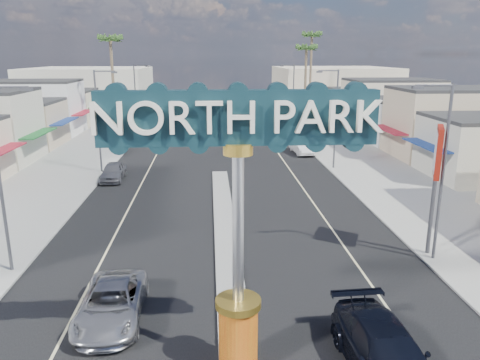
{
  "coord_description": "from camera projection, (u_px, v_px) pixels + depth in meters",
  "views": [
    {
      "loc": [
        -0.83,
        -11.6,
        10.3
      ],
      "look_at": [
        0.7,
        11.82,
        3.97
      ],
      "focal_mm": 35.0,
      "sensor_mm": 36.0,
      "label": 1
    }
  ],
  "objects": [
    {
      "name": "ground",
      "position": [
        219.0,
        170.0,
        42.81
      ],
      "size": [
        160.0,
        160.0,
        0.0
      ],
      "primitive_type": "plane",
      "color": "gray",
      "rests_on": "ground"
    },
    {
      "name": "road",
      "position": [
        219.0,
        170.0,
        42.81
      ],
      "size": [
        20.0,
        120.0,
        0.01
      ],
      "primitive_type": "cube",
      "color": "black",
      "rests_on": "ground"
    },
    {
      "name": "median_island",
      "position": [
        226.0,
        235.0,
        27.38
      ],
      "size": [
        1.3,
        30.0,
        0.16
      ],
      "primitive_type": "cube",
      "color": "gray",
      "rests_on": "ground"
    },
    {
      "name": "sidewalk_left",
      "position": [
        63.0,
        172.0,
        41.91
      ],
      "size": [
        8.0,
        120.0,
        0.12
      ],
      "primitive_type": "cube",
      "color": "gray",
      "rests_on": "ground"
    },
    {
      "name": "sidewalk_right",
      "position": [
        369.0,
        168.0,
        43.68
      ],
      "size": [
        8.0,
        120.0,
        0.12
      ],
      "primitive_type": "cube",
      "color": "gray",
      "rests_on": "ground"
    },
    {
      "name": "storefront_row_left",
      "position": [
        5.0,
        121.0,
        53.04
      ],
      "size": [
        12.0,
        42.0,
        6.0
      ],
      "primitive_type": "cube",
      "color": "beige",
      "rests_on": "ground"
    },
    {
      "name": "storefront_row_right",
      "position": [
        416.0,
        117.0,
        56.08
      ],
      "size": [
        12.0,
        42.0,
        6.0
      ],
      "primitive_type": "cube",
      "color": "#B7B29E",
      "rests_on": "ground"
    },
    {
      "name": "backdrop_far_left",
      "position": [
        91.0,
        91.0,
        83.74
      ],
      "size": [
        20.0,
        20.0,
        8.0
      ],
      "primitive_type": "cube",
      "color": "#B7B29E",
      "rests_on": "ground"
    },
    {
      "name": "backdrop_far_right",
      "position": [
        332.0,
        89.0,
        86.52
      ],
      "size": [
        20.0,
        20.0,
        8.0
      ],
      "primitive_type": "cube",
      "color": "beige",
      "rests_on": "ground"
    },
    {
      "name": "gateway_sign",
      "position": [
        238.0,
        202.0,
        14.27
      ],
      "size": [
        8.2,
        1.5,
        9.15
      ],
      "color": "#DA4510",
      "rests_on": "median_island"
    },
    {
      "name": "traffic_signal_left",
      "position": [
        138.0,
        108.0,
        54.61
      ],
      "size": [
        5.09,
        0.45,
        6.0
      ],
      "color": "#47474C",
      "rests_on": "ground"
    },
    {
      "name": "traffic_signal_right",
      "position": [
        293.0,
        106.0,
        55.77
      ],
      "size": [
        5.09,
        0.45,
        6.0
      ],
      "color": "#47474C",
      "rests_on": "ground"
    },
    {
      "name": "streetlight_l_near",
      "position": [
        2.0,
        171.0,
        21.57
      ],
      "size": [
        2.03,
        0.22,
        9.0
      ],
      "color": "#47474C",
      "rests_on": "ground"
    },
    {
      "name": "streetlight_l_mid",
      "position": [
        99.0,
        116.0,
        40.84
      ],
      "size": [
        2.03,
        0.22,
        9.0
      ],
      "color": "#47474C",
      "rests_on": "ground"
    },
    {
      "name": "streetlight_l_far",
      "position": [
        137.0,
        95.0,
        62.03
      ],
      "size": [
        2.03,
        0.22,
        9.0
      ],
      "color": "#47474C",
      "rests_on": "ground"
    },
    {
      "name": "streetlight_r_near",
      "position": [
        440.0,
        165.0,
        22.89
      ],
      "size": [
        2.03,
        0.22,
        9.0
      ],
      "color": "#47474C",
      "rests_on": "ground"
    },
    {
      "name": "streetlight_r_mid",
      "position": [
        334.0,
        114.0,
        42.16
      ],
      "size": [
        2.03,
        0.22,
        9.0
      ],
      "color": "#47474C",
      "rests_on": "ground"
    },
    {
      "name": "streetlight_r_far",
      "position": [
        292.0,
        94.0,
        63.35
      ],
      "size": [
        2.03,
        0.22,
        9.0
      ],
      "color": "#47474C",
      "rests_on": "ground"
    },
    {
      "name": "palm_left_far",
      "position": [
        110.0,
        44.0,
        58.27
      ],
      "size": [
        2.6,
        2.6,
        13.1
      ],
      "color": "brown",
      "rests_on": "ground"
    },
    {
      "name": "palm_right_mid",
      "position": [
        306.0,
        52.0,
        65.93
      ],
      "size": [
        2.6,
        2.6,
        12.1
      ],
      "color": "brown",
      "rests_on": "ground"
    },
    {
      "name": "palm_right_far",
      "position": [
        312.0,
        40.0,
        71.37
      ],
      "size": [
        2.6,
        2.6,
        14.1
      ],
      "color": "brown",
      "rests_on": "ground"
    },
    {
      "name": "suv_left",
      "position": [
        112.0,
        303.0,
        18.57
      ],
      "size": [
        2.52,
        5.3,
        1.46
      ],
      "primitive_type": "imported",
      "rotation": [
        0.0,
        0.0,
        0.02
      ],
      "color": "#9F9FA3",
      "rests_on": "ground"
    },
    {
      "name": "suv_right",
      "position": [
        386.0,
        353.0,
        15.27
      ],
      "size": [
        2.67,
        5.96,
        1.7
      ],
      "primitive_type": "imported",
      "rotation": [
        0.0,
        0.0,
        0.05
      ],
      "color": "black",
      "rests_on": "ground"
    },
    {
      "name": "car_parked_left",
      "position": [
        113.0,
        171.0,
        39.37
      ],
      "size": [
        1.78,
        4.39,
        1.49
      ],
      "primitive_type": "imported",
      "rotation": [
        0.0,
        0.0,
        -0.0
      ],
      "color": "slate",
      "rests_on": "ground"
    },
    {
      "name": "car_parked_right",
      "position": [
        302.0,
        146.0,
        50.0
      ],
      "size": [
        2.06,
        5.04,
        1.62
      ],
      "primitive_type": "imported",
      "rotation": [
        0.0,
        0.0,
        0.07
      ],
      "color": "silver",
      "rests_on": "ground"
    },
    {
      "name": "bank_pylon_sign",
      "position": [
        437.0,
        159.0,
        23.48
      ],
      "size": [
        1.11,
        2.02,
        6.73
      ],
      "rotation": [
        0.0,
        0.0,
        -0.43
      ],
      "color": "#47474C",
      "rests_on": "sidewalk_right"
    }
  ]
}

